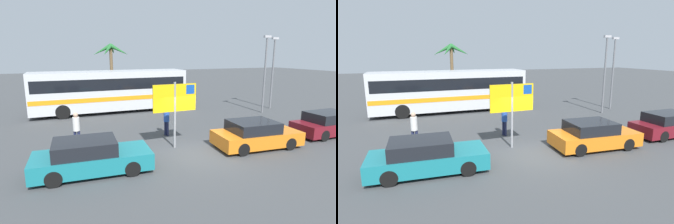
% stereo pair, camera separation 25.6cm
% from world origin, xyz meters
% --- Properties ---
extents(ground, '(120.00, 120.00, 0.00)m').
position_xyz_m(ground, '(0.00, 0.00, 0.00)').
color(ground, '#424447').
extents(bus_front_coach, '(11.61, 2.55, 3.17)m').
position_xyz_m(bus_front_coach, '(-2.04, 10.74, 1.78)').
color(bus_front_coach, silver).
rests_on(bus_front_coach, ground).
extents(ferry_sign, '(2.20, 0.11, 3.20)m').
position_xyz_m(ferry_sign, '(-0.69, 1.25, 2.33)').
color(ferry_sign, gray).
rests_on(ferry_sign, ground).
extents(car_teal, '(4.51, 2.06, 1.32)m').
position_xyz_m(car_teal, '(-4.84, -0.20, 0.64)').
color(car_teal, '#19757F').
rests_on(car_teal, ground).
extents(car_orange, '(4.25, 2.18, 1.32)m').
position_xyz_m(car_orange, '(2.93, -0.16, 0.64)').
color(car_orange, orange).
rests_on(car_orange, ground).
extents(car_maroon, '(4.48, 1.73, 1.32)m').
position_xyz_m(car_maroon, '(8.20, -0.02, 0.64)').
color(car_maroon, maroon).
rests_on(car_maroon, ground).
extents(pedestrian_by_bus, '(0.32, 0.32, 1.75)m').
position_xyz_m(pedestrian_by_bus, '(-5.14, 3.00, 1.03)').
color(pedestrian_by_bus, '#1E2347').
rests_on(pedestrian_by_bus, ground).
extents(pedestrian_crossing_lot, '(0.32, 0.32, 1.66)m').
position_xyz_m(pedestrian_crossing_lot, '(-0.37, 3.26, 0.98)').
color(pedestrian_crossing_lot, '#1E2347').
rests_on(pedestrian_crossing_lot, ground).
extents(lamp_post_left_side, '(0.56, 0.20, 5.74)m').
position_xyz_m(lamp_post_left_side, '(10.46, 7.20, 3.19)').
color(lamp_post_left_side, slate).
rests_on(lamp_post_left_side, ground).
extents(lamp_post_right_side, '(0.56, 0.20, 5.78)m').
position_xyz_m(lamp_post_right_side, '(8.72, 6.11, 3.21)').
color(lamp_post_right_side, slate).
rests_on(lamp_post_right_side, ground).
extents(palm_tree_seaside, '(3.79, 3.57, 5.46)m').
position_xyz_m(palm_tree_seaside, '(-0.62, 18.03, 4.42)').
color(palm_tree_seaside, brown).
rests_on(palm_tree_seaside, ground).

